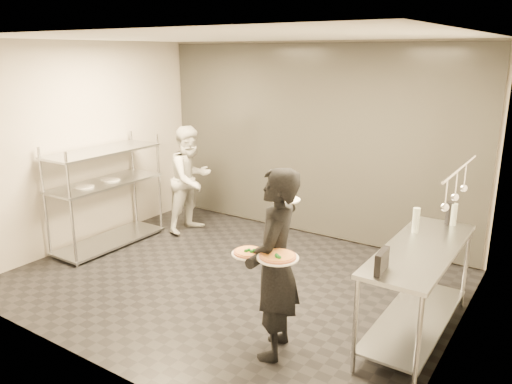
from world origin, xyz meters
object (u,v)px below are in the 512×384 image
Objects in this scene: waiter at (275,264)px; bottle_green at (416,220)px; chef at (191,179)px; salad_plate at (286,198)px; prep_counter at (418,277)px; pizza_plate_near at (249,253)px; pass_rack at (106,192)px; pizza_plate_far at (278,257)px; bottle_dark at (449,213)px; pos_monitor at (382,261)px; bottle_clear at (453,214)px.

waiter is 1.57m from bottle_green.
chef is 6.04× the size of salad_plate.
pizza_plate_near reaches higher than prep_counter.
pizza_plate_far is (3.50, -1.18, 0.28)m from pass_rack.
pizza_plate_far is 1.68m from bottle_green.
prep_counter is at bearing -101.60° from chef.
bottle_green reaches higher than pizza_plate_near.
prep_counter is 1.12× the size of chef.
pizza_plate_far is at bearing -123.32° from chef.
prep_counter is 0.90m from bottle_dark.
waiter is (-0.98, -0.96, 0.24)m from prep_counter.
chef is 4.05m from pos_monitor.
bottle_dark is (0.88, 1.98, -0.01)m from pizza_plate_far.
bottle_dark is (1.18, 1.95, 0.03)m from pizza_plate_near.
bottle_dark is at bearing 66.08° from pizza_plate_far.
bottle_dark is at bearing 180.00° from bottle_clear.
pass_rack reaches higher than bottle_green.
bottle_clear is at bearing 78.11° from pos_monitor.
pos_monitor is 1.08m from bottle_green.
pizza_plate_far is at bearing -65.43° from salad_plate.
salad_plate reaches higher than bottle_dark.
bottle_clear is (1.16, 1.45, -0.35)m from salad_plate.
pass_rack is 4.50m from bottle_clear.
prep_counter is 6.76× the size of salad_plate.
bottle_clear reaches higher than pizza_plate_far.
pizza_plate_far is at bearing 17.85° from waiter.
waiter reaches higher than bottle_clear.
pass_rack is at bearing -123.66° from waiter.
pizza_plate_far is 0.67m from salad_plate.
prep_counter is at bearing 54.90° from pizza_plate_far.
pizza_plate_near is at bearing -121.18° from bottle_dark.
bottle_clear is at bearing 10.29° from pass_rack.
waiter reaches higher than pass_rack.
bottle_dark is at bearing 79.72° from pos_monitor.
chef is 3.24m from salad_plate.
pass_rack is 4.33m from prep_counter.
pizza_plate_far is 1.50× the size of bottle_clear.
bottle_green reaches higher than pizza_plate_far.
pass_rack is 6.32× the size of bottle_green.
pass_rack is 6.63× the size of bottle_dark.
salad_plate is 1.16× the size of bottle_clear.
waiter is 6.69× the size of pos_monitor.
prep_counter is at bearing 45.50° from pizza_plate_near.
salad_plate is at bearing 178.08° from waiter.
salad_plate is 1.05× the size of bottle_green.
salad_plate is at bearing 171.85° from pos_monitor.
prep_counter is at bearing 116.80° from waiter.
bottle_green is at bearing -96.89° from chef.
pos_monitor is (3.61, -1.82, 0.21)m from chef.
bottle_green is at bearing 114.56° from prep_counter.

